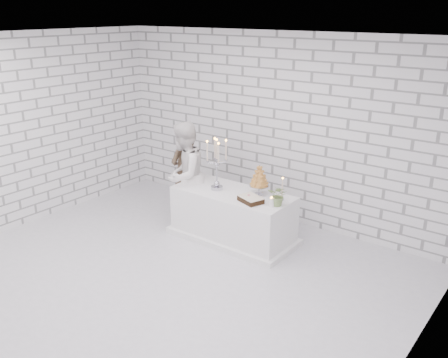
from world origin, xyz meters
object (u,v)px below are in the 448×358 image
at_px(groom, 185,170).
at_px(croquembouche, 259,180).
at_px(bride, 184,175).
at_px(cake_table, 233,215).
at_px(candelabra, 217,164).

height_order(groom, croquembouche, groom).
bearing_deg(bride, croquembouche, 86.46).
bearing_deg(bride, cake_table, 81.08).
bearing_deg(groom, croquembouche, 81.71).
relative_size(cake_table, croquembouche, 3.97).
bearing_deg(croquembouche, groom, 177.03).
relative_size(cake_table, groom, 1.12).
xyz_separation_m(cake_table, groom, (-1.15, 0.23, 0.43)).
relative_size(bride, croquembouche, 3.73).
height_order(candelabra, croquembouche, candelabra).
distance_m(cake_table, croquembouche, 0.72).
distance_m(cake_table, groom, 1.25).
xyz_separation_m(groom, bride, (0.26, -0.30, 0.04)).
height_order(cake_table, candelabra, candelabra).
bearing_deg(cake_table, groom, 168.86).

